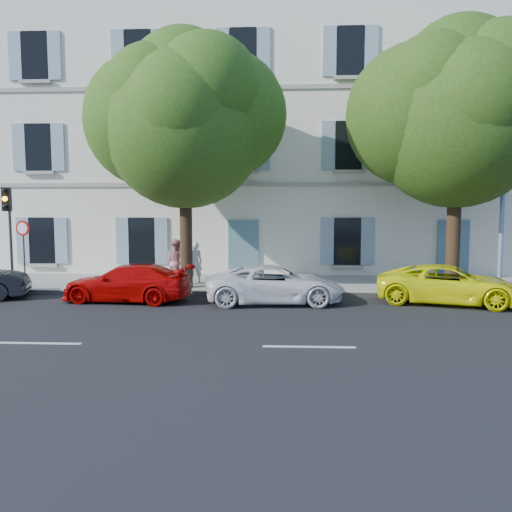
# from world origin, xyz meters

# --- Properties ---
(ground) EXTENTS (90.00, 90.00, 0.00)m
(ground) POSITION_xyz_m (0.00, 0.00, 0.00)
(ground) COLOR black
(sidewalk) EXTENTS (36.00, 4.50, 0.15)m
(sidewalk) POSITION_xyz_m (0.00, 4.45, 0.07)
(sidewalk) COLOR #A09E96
(sidewalk) RESTS_ON ground
(kerb) EXTENTS (36.00, 0.16, 0.16)m
(kerb) POSITION_xyz_m (0.00, 2.28, 0.08)
(kerb) COLOR #9E998E
(kerb) RESTS_ON ground
(building) EXTENTS (28.00, 7.00, 12.00)m
(building) POSITION_xyz_m (0.00, 10.20, 6.00)
(building) COLOR white
(building) RESTS_ON ground
(car_red_coupe) EXTENTS (4.27, 2.09, 1.20)m
(car_red_coupe) POSITION_xyz_m (-5.54, 1.10, 0.60)
(car_red_coupe) COLOR #BC0605
(car_red_coupe) RESTS_ON ground
(car_white_coupe) EXTENTS (4.44, 2.27, 1.20)m
(car_white_coupe) POSITION_xyz_m (-0.78, 1.01, 0.60)
(car_white_coupe) COLOR white
(car_white_coupe) RESTS_ON ground
(car_yellow_supercar) EXTENTS (4.78, 3.17, 1.22)m
(car_yellow_supercar) POSITION_xyz_m (4.67, 1.20, 0.61)
(car_yellow_supercar) COLOR #FCFF0A
(car_yellow_supercar) RESTS_ON ground
(tree_left) EXTENTS (5.65, 5.65, 8.75)m
(tree_left) POSITION_xyz_m (-3.99, 3.09, 5.78)
(tree_left) COLOR #3A2819
(tree_left) RESTS_ON sidewalk
(tree_right) EXTENTS (5.80, 5.80, 8.93)m
(tree_right) POSITION_xyz_m (5.39, 3.12, 5.88)
(tree_right) COLOR #3A2819
(tree_right) RESTS_ON sidewalk
(traffic_light) EXTENTS (0.30, 0.40, 3.57)m
(traffic_light) POSITION_xyz_m (-10.33, 2.82, 2.73)
(traffic_light) COLOR #383A3D
(traffic_light) RESTS_ON sidewalk
(road_sign) EXTENTS (0.55, 0.14, 2.41)m
(road_sign) POSITION_xyz_m (-9.87, 2.92, 1.88)
(road_sign) COLOR #383A3D
(road_sign) RESTS_ON sidewalk
(street_lamp) EXTENTS (0.28, 1.68, 7.88)m
(street_lamp) POSITION_xyz_m (6.93, 2.75, 4.61)
(street_lamp) COLOR #7293BF
(street_lamp) RESTS_ON sidewalk
(pedestrian_a) EXTENTS (0.67, 0.55, 1.57)m
(pedestrian_a) POSITION_xyz_m (-3.87, 4.19, 0.94)
(pedestrian_a) COLOR silver
(pedestrian_a) RESTS_ON sidewalk
(pedestrian_b) EXTENTS (1.05, 1.01, 1.70)m
(pedestrian_b) POSITION_xyz_m (-4.51, 3.80, 1.00)
(pedestrian_b) COLOR tan
(pedestrian_b) RESTS_ON sidewalk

